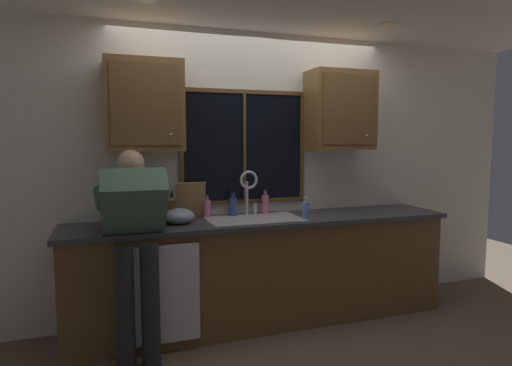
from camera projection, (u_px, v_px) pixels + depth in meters
The scene contains 24 objects.
back_wall at pixel (251, 174), 4.01m from camera, with size 5.66×0.12×2.55m, color silver.
ceiling_downlight_left at pixel (146, 0), 2.95m from camera, with size 0.14×0.14×0.01m, color #FFEAB2.
ceiling_downlight_right at pixel (388, 24), 3.58m from camera, with size 0.14×0.14×0.01m, color #FFEAB2.
window_glass at pixel (244, 147), 3.89m from camera, with size 1.10×0.02×0.95m, color black.
window_frame_top at pixel (244, 92), 3.83m from camera, with size 1.17×0.02×0.04m, color brown.
window_frame_bottom at pixel (245, 201), 3.93m from camera, with size 1.17×0.02×0.04m, color brown.
window_frame_left at pixel (181, 148), 3.70m from camera, with size 0.04×0.02×0.95m, color brown.
window_frame_right at pixel (302, 147), 4.07m from camera, with size 0.04×0.02×0.95m, color brown.
window_mullion_center at pixel (245, 147), 3.88m from camera, with size 0.02×0.02×0.95m, color brown.
lower_cabinet_run at pixel (264, 272), 3.77m from camera, with size 3.26×0.58×0.88m, color brown.
countertop at pixel (265, 221), 3.70m from camera, with size 3.32×0.62×0.04m, color #38383D.
dishwasher_front at pixel (159, 295), 3.16m from camera, with size 0.60×0.02×0.74m, color white.
upper_cabinet_left at pixel (144, 106), 3.42m from camera, with size 0.60×0.36×0.72m.
upper_cabinet_right at pixel (340, 111), 3.99m from camera, with size 0.60×0.36×0.72m.
sink at pixel (255, 230), 3.69m from camera, with size 0.80×0.46×0.21m.
faucet at pixel (249, 187), 3.82m from camera, with size 0.18×0.09×0.40m.
person_standing at pixel (134, 231), 3.07m from camera, with size 0.53×0.71×1.52m.
knife_block at pixel (167, 209), 3.52m from camera, with size 0.12×0.18×0.32m.
cutting_board at pixel (191, 200), 3.70m from camera, with size 0.24×0.02×0.32m, color #997047.
mixing_bowl at pixel (179, 216), 3.48m from camera, with size 0.26×0.26×0.13m, color #8C99A8.
soap_dispenser at pixel (306, 210), 3.69m from camera, with size 0.06×0.07×0.19m.
bottle_green_glass at pixel (207, 208), 3.75m from camera, with size 0.07×0.07×0.20m.
bottle_tall_clear at pixel (265, 204), 3.93m from camera, with size 0.07×0.07×0.22m.
bottle_amber_small at pixel (233, 206), 3.81m from camera, with size 0.07×0.07×0.21m.
Camera 1 is at (-1.26, -3.74, 1.59)m, focal length 30.29 mm.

